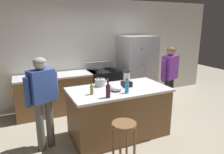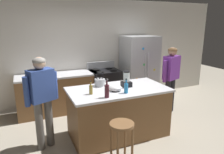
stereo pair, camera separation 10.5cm
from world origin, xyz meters
The scene contains 15 objects.
ground_plane centered at (0.00, 0.00, 0.00)m, with size 14.00×14.00×0.00m, color #B2A893.
back_wall centered at (0.00, 1.95, 1.35)m, with size 8.00×0.10×2.70m, color silver.
kitchen_island centered at (0.00, 0.00, 0.47)m, with size 1.84×0.97×0.93m.
back_counter_run centered at (-0.80, 1.55, 0.47)m, with size 2.00×0.64×0.93m.
refrigerator centered at (1.32, 1.50, 0.89)m, with size 0.90×0.73×1.78m.
stove_range centered at (0.32, 1.52, 0.48)m, with size 0.76×0.65×1.11m.
person_by_island_left centered at (-1.34, 0.12, 0.96)m, with size 0.58×0.36×1.59m.
person_by_sink_right centered at (1.58, 0.48, 0.95)m, with size 0.59×0.34×1.57m.
bar_stool centered at (-0.35, -0.87, 0.55)m, with size 0.36×0.36×0.71m.
blender_appliance centered at (0.19, 0.05, 1.06)m, with size 0.17×0.17×0.31m.
bottle_wine centered at (-0.37, -0.35, 1.05)m, with size 0.08×0.08×0.32m.
bottle_vinegar centered at (-0.56, -0.09, 1.02)m, with size 0.06×0.06×0.24m.
bottle_soda centered at (0.02, -0.28, 1.03)m, with size 0.07×0.07×0.26m.
mixing_bowl centered at (-0.10, -0.09, 0.98)m, with size 0.23×0.23×0.11m, color white.
tea_kettle centered at (-0.26, 0.29, 1.01)m, with size 0.28×0.20×0.27m.
Camera 1 is at (-1.66, -3.30, 2.11)m, focal length 33.58 mm.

